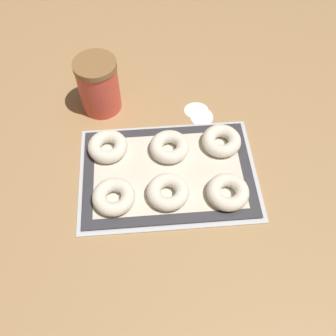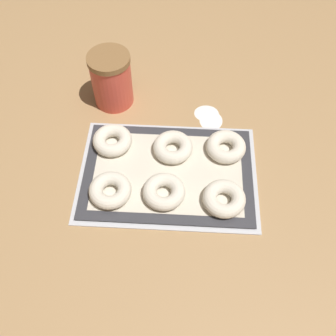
# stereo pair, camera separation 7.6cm
# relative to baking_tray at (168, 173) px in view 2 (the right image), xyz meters

# --- Properties ---
(ground_plane) EXTENTS (2.80, 2.80, 0.00)m
(ground_plane) POSITION_rel_baking_tray_xyz_m (0.01, 0.01, -0.00)
(ground_plane) COLOR #A87F51
(baking_tray) EXTENTS (0.46, 0.32, 0.01)m
(baking_tray) POSITION_rel_baking_tray_xyz_m (0.00, 0.00, 0.00)
(baking_tray) COLOR silver
(baking_tray) RESTS_ON ground_plane
(baking_mat) EXTENTS (0.44, 0.30, 0.00)m
(baking_mat) POSITION_rel_baking_tray_xyz_m (-0.00, 0.00, 0.01)
(baking_mat) COLOR #333338
(baking_mat) RESTS_ON baking_tray
(bagel_front_left) EXTENTS (0.11, 0.11, 0.04)m
(bagel_front_left) POSITION_rel_baking_tray_xyz_m (-0.14, -0.07, 0.02)
(bagel_front_left) COLOR silver
(bagel_front_left) RESTS_ON baking_mat
(bagel_front_center) EXTENTS (0.11, 0.11, 0.04)m
(bagel_front_center) POSITION_rel_baking_tray_xyz_m (-0.01, -0.07, 0.02)
(bagel_front_center) COLOR silver
(bagel_front_center) RESTS_ON baking_mat
(bagel_front_right) EXTENTS (0.11, 0.11, 0.04)m
(bagel_front_right) POSITION_rel_baking_tray_xyz_m (0.14, -0.08, 0.02)
(bagel_front_right) COLOR silver
(bagel_front_right) RESTS_ON baking_mat
(bagel_back_left) EXTENTS (0.11, 0.11, 0.04)m
(bagel_back_left) POSITION_rel_baking_tray_xyz_m (-0.15, 0.08, 0.02)
(bagel_back_left) COLOR silver
(bagel_back_left) RESTS_ON baking_mat
(bagel_back_center) EXTENTS (0.11, 0.11, 0.04)m
(bagel_back_center) POSITION_rel_baking_tray_xyz_m (0.00, 0.07, 0.02)
(bagel_back_center) COLOR silver
(bagel_back_center) RESTS_ON baking_mat
(bagel_back_right) EXTENTS (0.11, 0.11, 0.04)m
(bagel_back_right) POSITION_rel_baking_tray_xyz_m (0.15, 0.08, 0.02)
(bagel_back_right) COLOR silver
(bagel_back_right) RESTS_ON baking_mat
(flour_canister) EXTENTS (0.12, 0.12, 0.16)m
(flour_canister) POSITION_rel_baking_tray_xyz_m (-0.17, 0.26, 0.08)
(flour_canister) COLOR #DB4C3D
(flour_canister) RESTS_ON ground_plane
(flour_patch_near) EXTENTS (0.07, 0.08, 0.00)m
(flour_patch_near) POSITION_rel_baking_tray_xyz_m (0.11, 0.19, -0.00)
(flour_patch_near) COLOR white
(flour_patch_near) RESTS_ON ground_plane
(flour_patch_far) EXTENTS (0.07, 0.06, 0.00)m
(flour_patch_far) POSITION_rel_baking_tray_xyz_m (0.10, 0.22, -0.00)
(flour_patch_far) COLOR white
(flour_patch_far) RESTS_ON ground_plane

